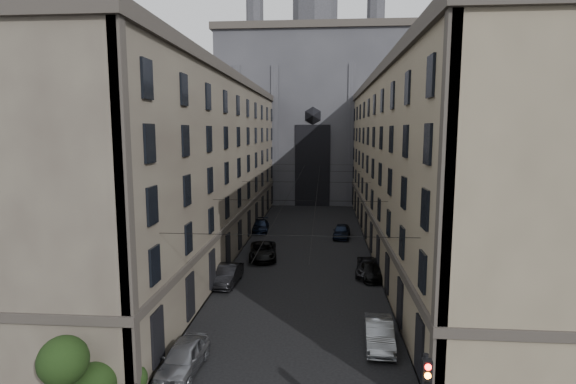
% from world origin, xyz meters
% --- Properties ---
extents(sidewalk_left, '(7.00, 80.00, 0.15)m').
position_xyz_m(sidewalk_left, '(-10.50, 36.00, 0.07)').
color(sidewalk_left, '#383533').
rests_on(sidewalk_left, ground).
extents(sidewalk_right, '(7.00, 80.00, 0.15)m').
position_xyz_m(sidewalk_right, '(10.50, 36.00, 0.07)').
color(sidewalk_right, '#383533').
rests_on(sidewalk_right, ground).
extents(building_left, '(13.60, 60.60, 18.85)m').
position_xyz_m(building_left, '(-13.44, 36.00, 9.34)').
color(building_left, '#483F37').
rests_on(building_left, ground).
extents(building_right, '(13.60, 60.60, 18.85)m').
position_xyz_m(building_right, '(13.44, 36.00, 9.34)').
color(building_right, brown).
rests_on(building_right, ground).
extents(gothic_tower, '(35.00, 23.00, 58.00)m').
position_xyz_m(gothic_tower, '(0.00, 74.96, 17.80)').
color(gothic_tower, '#2D2D33').
rests_on(gothic_tower, ground).
extents(shrub_cluster, '(3.90, 4.40, 3.90)m').
position_xyz_m(shrub_cluster, '(-8.72, 5.01, 1.80)').
color(shrub_cluster, black).
rests_on(shrub_cluster, sidewalk_left).
extents(tram_wires, '(14.00, 60.00, 0.43)m').
position_xyz_m(tram_wires, '(0.00, 35.63, 7.25)').
color(tram_wires, black).
rests_on(tram_wires, ground).
extents(car_left_near, '(2.16, 4.87, 1.63)m').
position_xyz_m(car_left_near, '(-5.59, 9.10, 0.81)').
color(car_left_near, gray).
rests_on(car_left_near, ground).
extents(car_left_midnear, '(2.02, 5.10, 1.65)m').
position_xyz_m(car_left_midnear, '(-6.20, 23.12, 0.83)').
color(car_left_midnear, black).
rests_on(car_left_midnear, ground).
extents(car_left_midfar, '(3.35, 6.11, 1.62)m').
position_xyz_m(car_left_midfar, '(-4.20, 31.08, 0.81)').
color(car_left_midfar, black).
rests_on(car_left_midfar, ground).
extents(car_left_far, '(2.37, 5.18, 1.47)m').
position_xyz_m(car_left_far, '(-6.20, 43.37, 0.73)').
color(car_left_far, black).
rests_on(car_left_far, ground).
extents(car_right_near, '(1.89, 4.85, 1.57)m').
position_xyz_m(car_right_near, '(5.39, 12.95, 0.79)').
color(car_right_near, gray).
rests_on(car_right_near, ground).
extents(car_right_midnear, '(2.91, 5.27, 1.40)m').
position_xyz_m(car_right_midnear, '(6.15, 26.66, 0.70)').
color(car_right_midnear, black).
rests_on(car_right_midnear, ground).
extents(car_right_midfar, '(2.35, 4.74, 1.32)m').
position_xyz_m(car_right_midfar, '(6.16, 25.79, 0.66)').
color(car_right_midfar, black).
rests_on(car_right_midfar, ground).
extents(car_right_far, '(2.45, 4.98, 1.63)m').
position_xyz_m(car_right_far, '(4.20, 40.82, 0.82)').
color(car_right_far, black).
rests_on(car_right_far, ground).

